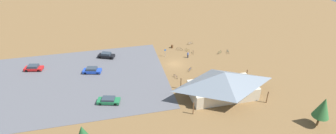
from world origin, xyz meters
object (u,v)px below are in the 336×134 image
object	(u,v)px
visitor_at_bikes	(188,55)
bicycle_purple_back_row	(176,76)
bicycle_blue_yard_center	(190,69)
bicycle_yellow_near_porch	(187,50)
bicycle_teal_edge_north	(228,52)
car_blue_near_entry	(92,70)
bicycle_silver_mid_cluster	(179,49)
bicycle_white_edge_south	(190,43)
trash_bin	(172,46)
lot_sign	(165,52)
bicycle_red_trailside	(193,52)
car_green_front_row	(109,100)
bike_pavilion	(223,83)
pine_midwest	(323,108)
car_red_inner_stall	(34,68)
bicycle_green_yard_right	(220,52)
car_black_second_row	(106,55)

from	to	relation	value
visitor_at_bikes	bicycle_purple_back_row	bearing A→B (deg)	57.51
bicycle_blue_yard_center	visitor_at_bikes	world-z (taller)	visitor_at_bikes
bicycle_blue_yard_center	bicycle_yellow_near_porch	xyz separation A→B (m)	(-2.36, -10.08, -0.02)
bicycle_teal_edge_north	car_blue_near_entry	xyz separation A→B (m)	(35.67, 2.43, 0.38)
bicycle_silver_mid_cluster	bicycle_white_edge_south	world-z (taller)	bicycle_silver_mid_cluster
trash_bin	lot_sign	size ratio (longest dim) A/B	0.41
bicycle_teal_edge_north	bicycle_red_trailside	world-z (taller)	bicycle_red_trailside
bicycle_blue_yard_center	car_green_front_row	distance (m)	21.22
bike_pavilion	bicycle_teal_edge_north	size ratio (longest dim) A/B	9.44
trash_bin	car_blue_near_entry	xyz separation A→B (m)	(21.69, 8.83, 0.29)
pine_midwest	bicycle_purple_back_row	size ratio (longest dim) A/B	3.67
bike_pavilion	bicycle_yellow_near_porch	xyz separation A→B (m)	(1.15, -21.15, -2.76)
pine_midwest	visitor_at_bikes	size ratio (longest dim) A/B	3.51
pine_midwest	bicycle_purple_back_row	distance (m)	29.80
car_blue_near_entry	car_red_inner_stall	bearing A→B (deg)	-17.97
car_blue_near_entry	trash_bin	bearing A→B (deg)	-157.85
visitor_at_bikes	bicycle_red_trailside	bearing A→B (deg)	-136.62
car_red_inner_stall	visitor_at_bikes	world-z (taller)	visitor_at_bikes
car_red_inner_stall	bicycle_yellow_near_porch	bearing A→B (deg)	-178.16
bicycle_red_trailside	pine_midwest	bearing A→B (deg)	111.79
bicycle_red_trailside	bicycle_blue_yard_center	bearing A→B (deg)	67.31
lot_sign	car_green_front_row	distance (m)	22.83
pine_midwest	bicycle_teal_edge_north	world-z (taller)	pine_midwest
pine_midwest	bicycle_blue_yard_center	xyz separation A→B (m)	(16.45, -23.40, -3.60)
bicycle_white_edge_south	car_red_inner_stall	distance (m)	41.33
bicycle_white_edge_south	bicycle_red_trailside	distance (m)	5.61
bicycle_purple_back_row	bicycle_red_trailside	world-z (taller)	bicycle_red_trailside
bicycle_green_yard_right	car_black_second_row	bearing A→B (deg)	-8.62
bicycle_white_edge_south	bicycle_yellow_near_porch	bearing A→B (deg)	63.16
bike_pavilion	bicycle_green_yard_right	world-z (taller)	bike_pavilion
bicycle_silver_mid_cluster	car_green_front_row	xyz separation A→B (m)	(19.95, 19.57, 0.28)
bicycle_purple_back_row	car_blue_near_entry	bearing A→B (deg)	-19.42
trash_bin	bicycle_white_edge_south	world-z (taller)	trash_bin
car_green_front_row	car_blue_near_entry	world-z (taller)	car_blue_near_entry
bike_pavilion	lot_sign	world-z (taller)	bike_pavilion
bicycle_blue_yard_center	car_blue_near_entry	world-z (taller)	car_blue_near_entry
bicycle_teal_edge_north	bicycle_blue_yard_center	bearing A→B (deg)	28.04
bicycle_blue_yard_center	car_red_inner_stall	xyz separation A→B (m)	(36.52, -8.84, 0.34)
bike_pavilion	bicycle_blue_yard_center	world-z (taller)	bike_pavilion
lot_sign	bicycle_silver_mid_cluster	xyz separation A→B (m)	(-4.62, -2.67, -1.01)
bicycle_red_trailside	car_red_inner_stall	xyz separation A→B (m)	(40.15, -0.16, 0.35)
trash_bin	bicycle_red_trailside	xyz separation A→B (m)	(-4.77, 4.55, -0.07)
bicycle_purple_back_row	bicycle_red_trailside	distance (m)	13.37
bike_pavilion	visitor_at_bikes	world-z (taller)	bike_pavilion
bicycle_silver_mid_cluster	car_blue_near_entry	world-z (taller)	car_blue_near_entry
bicycle_silver_mid_cluster	bicycle_teal_edge_north	xyz separation A→B (m)	(-12.39, 4.42, -0.04)
bicycle_white_edge_south	bicycle_red_trailside	world-z (taller)	bicycle_red_trailside
bicycle_purple_back_row	bicycle_yellow_near_porch	bearing A→B (deg)	-117.96
bike_pavilion	bicycle_white_edge_south	distance (m)	25.47
car_red_inner_stall	bike_pavilion	bearing A→B (deg)	153.56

